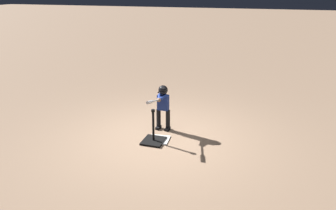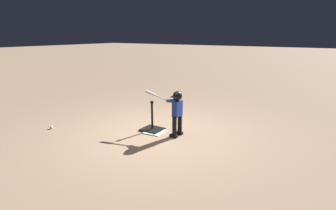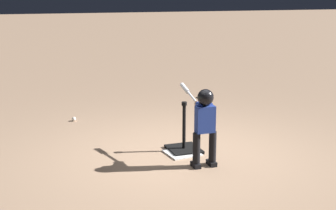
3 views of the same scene
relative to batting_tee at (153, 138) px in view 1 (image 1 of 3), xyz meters
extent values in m
plane|color=#93755B|center=(-0.20, 0.10, -0.09)|extent=(90.00, 90.00, 0.00)
cube|color=white|center=(-0.11, 0.07, -0.08)|extent=(0.48, 0.48, 0.02)
cube|color=black|center=(0.00, 0.00, -0.07)|extent=(0.49, 0.44, 0.04)
cylinder|color=black|center=(0.00, 0.00, 0.27)|extent=(0.05, 0.05, 0.63)
cylinder|color=black|center=(0.00, 0.00, 0.61)|extent=(0.08, 0.08, 0.05)
cylinder|color=black|center=(-0.68, 0.09, 0.15)|extent=(0.10, 0.10, 0.47)
cube|color=black|center=(-0.66, 0.09, -0.06)|extent=(0.18, 0.09, 0.06)
cylinder|color=black|center=(-0.68, -0.13, 0.15)|extent=(0.10, 0.10, 0.47)
cube|color=black|center=(-0.66, -0.13, -0.06)|extent=(0.18, 0.09, 0.06)
cube|color=navy|center=(-0.68, -0.02, 0.56)|extent=(0.14, 0.25, 0.35)
sphere|color=#936B4C|center=(-0.68, -0.02, 0.83)|extent=(0.18, 0.18, 0.18)
sphere|color=black|center=(-0.68, -0.02, 0.85)|extent=(0.21, 0.21, 0.21)
cube|color=black|center=(-0.59, -0.02, 0.82)|extent=(0.11, 0.16, 0.01)
cylinder|color=navy|center=(-0.55, 0.02, 0.72)|extent=(0.29, 0.16, 0.10)
cylinder|color=navy|center=(-0.55, -0.06, 0.72)|extent=(0.29, 0.14, 0.10)
sphere|color=#936B4C|center=(-0.42, -0.02, 0.70)|extent=(0.09, 0.09, 0.09)
cylinder|color=silver|center=(-0.12, -0.03, 0.77)|extent=(0.61, 0.05, 0.17)
cylinder|color=silver|center=(0.07, -0.04, 0.82)|extent=(0.27, 0.07, 0.12)
cylinder|color=black|center=(-0.44, -0.02, 0.70)|extent=(0.03, 0.05, 0.05)
camera|label=1|loc=(5.78, 2.21, 2.97)|focal=35.00mm
camera|label=2|loc=(-3.52, 4.76, 2.15)|focal=28.00mm
camera|label=3|loc=(-5.95, 2.36, 2.14)|focal=50.00mm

